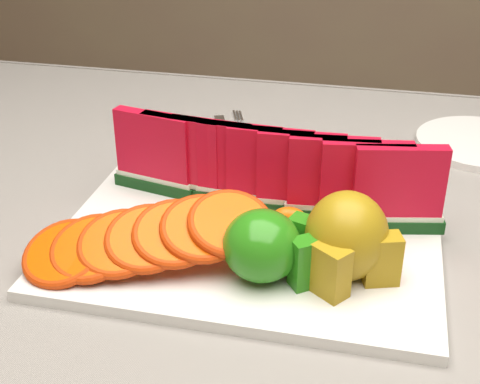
% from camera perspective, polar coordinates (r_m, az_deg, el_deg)
% --- Properties ---
extents(table, '(1.40, 0.90, 0.75)m').
position_cam_1_polar(table, '(0.78, 4.88, -10.84)').
color(table, '#4D2C1C').
rests_on(table, ground).
extents(tablecloth, '(1.53, 1.03, 0.20)m').
position_cam_1_polar(tablecloth, '(0.75, 5.07, -7.13)').
color(tablecloth, slate).
rests_on(tablecloth, table).
extents(platter, '(0.40, 0.30, 0.01)m').
position_cam_1_polar(platter, '(0.72, 0.78, -3.98)').
color(platter, silver).
rests_on(platter, tablecloth).
extents(apple_cluster, '(0.11, 0.09, 0.07)m').
position_cam_1_polar(apple_cluster, '(0.64, 2.55, -4.68)').
color(apple_cluster, '#0C7C0A').
rests_on(apple_cluster, platter).
extents(pear_cluster, '(0.10, 0.11, 0.09)m').
position_cam_1_polar(pear_cluster, '(0.64, 9.17, -4.03)').
color(pear_cluster, '#B08D08').
rests_on(pear_cluster, platter).
extents(fork, '(0.07, 0.19, 0.00)m').
position_cam_1_polar(fork, '(0.97, -1.26, 4.75)').
color(fork, silver).
rests_on(fork, tablecloth).
extents(watermelon_row, '(0.39, 0.07, 0.10)m').
position_cam_1_polar(watermelon_row, '(0.74, 2.53, 1.71)').
color(watermelon_row, '#11340E').
rests_on(watermelon_row, platter).
extents(orange_fan_front, '(0.26, 0.16, 0.07)m').
position_cam_1_polar(orange_fan_front, '(0.66, -7.91, -3.90)').
color(orange_fan_front, '#C94F00').
rests_on(orange_fan_front, platter).
extents(orange_fan_back, '(0.29, 0.11, 0.04)m').
position_cam_1_polar(orange_fan_back, '(0.82, 1.95, 2.55)').
color(orange_fan_back, '#C94F00').
rests_on(orange_fan_back, platter).
extents(tangerine_segments, '(0.20, 0.06, 0.02)m').
position_cam_1_polar(tangerine_segments, '(0.71, 0.71, -2.52)').
color(tangerine_segments, '#F45702').
rests_on(tangerine_segments, platter).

